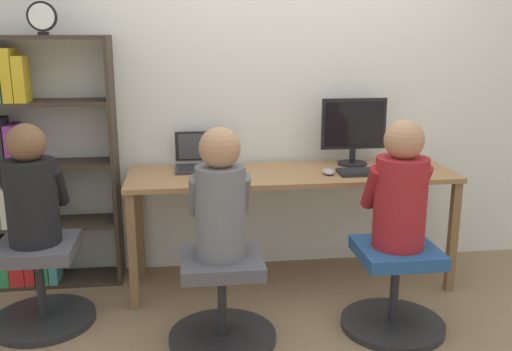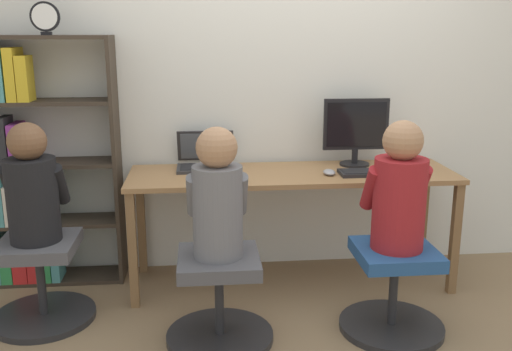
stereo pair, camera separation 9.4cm
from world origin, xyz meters
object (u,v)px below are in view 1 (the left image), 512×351
at_px(laptop, 204,161).
at_px(person_at_monitor, 401,190).
at_px(bookshelf, 18,173).
at_px(person_near_shelf, 31,190).
at_px(desk_clock, 42,17).
at_px(keyboard, 369,172).
at_px(office_chair_right, 222,300).
at_px(office_chair_left, 395,288).
at_px(person_at_laptop, 220,198).
at_px(office_chair_side, 40,284).
at_px(desktop_monitor, 354,130).

relative_size(laptop, person_at_monitor, 0.54).
height_order(bookshelf, person_near_shelf, bookshelf).
relative_size(desk_clock, person_near_shelf, 0.29).
height_order(keyboard, desk_clock, desk_clock).
bearing_deg(office_chair_right, keyboard, 31.08).
xyz_separation_m(office_chair_left, desk_clock, (-1.90, 0.78, 1.44)).
relative_size(laptop, office_chair_left, 0.64).
relative_size(keyboard, person_at_laptop, 0.58).
relative_size(office_chair_right, person_near_shelf, 0.87).
bearing_deg(office_chair_side, bookshelf, 111.66).
distance_m(person_at_laptop, person_near_shelf, 1.03).
bearing_deg(person_at_monitor, office_chair_side, 171.32).
bearing_deg(keyboard, person_near_shelf, -172.41).
height_order(keyboard, office_chair_left, keyboard).
distance_m(keyboard, bookshelf, 2.17).
relative_size(desktop_monitor, person_at_laptop, 0.66).
xyz_separation_m(office_chair_left, office_chair_side, (-1.93, 0.30, 0.00)).
distance_m(desktop_monitor, person_at_laptop, 1.25).
bearing_deg(desktop_monitor, bookshelf, 179.47).
bearing_deg(office_chair_left, keyboard, 88.31).
xyz_separation_m(person_at_monitor, person_at_laptop, (-0.94, -0.02, 0.00)).
height_order(desktop_monitor, office_chair_side, desktop_monitor).
height_order(keyboard, bookshelf, bookshelf).
xyz_separation_m(person_at_laptop, bookshelf, (-1.20, 0.84, -0.04)).
distance_m(desk_clock, person_near_shelf, 1.02).
xyz_separation_m(keyboard, office_chair_side, (-1.94, -0.26, -0.52)).
height_order(desktop_monitor, keyboard, desktop_monitor).
bearing_deg(keyboard, office_chair_right, -148.92).
relative_size(bookshelf, person_near_shelf, 2.40).
bearing_deg(office_chair_right, desk_clock, 140.35).
bearing_deg(keyboard, office_chair_side, -172.29).
bearing_deg(person_at_laptop, office_chair_side, 162.56).
distance_m(desk_clock, office_chair_side, 1.51).
bearing_deg(person_at_laptop, desktop_monitor, 41.80).
xyz_separation_m(bookshelf, desk_clock, (0.24, -0.05, 0.93)).
relative_size(desktop_monitor, person_at_monitor, 0.64).
bearing_deg(office_chair_left, bookshelf, 158.70).
xyz_separation_m(office_chair_right, person_near_shelf, (-0.99, 0.32, 0.54)).
distance_m(keyboard, desk_clock, 2.14).
height_order(office_chair_right, person_at_monitor, person_at_monitor).
bearing_deg(laptop, keyboard, -15.03).
distance_m(laptop, office_chair_left, 1.41).
bearing_deg(bookshelf, office_chair_left, -21.30).
bearing_deg(desk_clock, laptop, 3.33).
xyz_separation_m(laptop, person_at_laptop, (0.05, -0.84, 0.00)).
height_order(keyboard, person_at_laptop, person_at_laptop).
relative_size(person_at_laptop, person_near_shelf, 1.02).
distance_m(person_at_laptop, bookshelf, 1.47).
distance_m(keyboard, person_at_monitor, 0.56).
xyz_separation_m(office_chair_left, person_at_laptop, (-0.94, -0.01, 0.55)).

